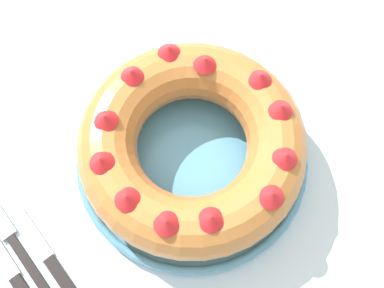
# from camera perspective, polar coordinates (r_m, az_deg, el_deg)

# --- Properties ---
(ground_plane) EXTENTS (8.00, 8.00, 0.00)m
(ground_plane) POSITION_cam_1_polar(r_m,az_deg,el_deg) (1.45, 0.82, -12.04)
(ground_plane) COLOR gray
(dining_table) EXTENTS (1.46, 1.25, 0.77)m
(dining_table) POSITION_cam_1_polar(r_m,az_deg,el_deg) (0.78, 1.49, -3.24)
(dining_table) COLOR silver
(dining_table) RESTS_ON ground_plane
(serving_dish) EXTENTS (0.35, 0.35, 0.02)m
(serving_dish) POSITION_cam_1_polar(r_m,az_deg,el_deg) (0.69, 0.00, -1.65)
(serving_dish) COLOR #518EB2
(serving_dish) RESTS_ON dining_table
(bundt_cake) EXTENTS (0.33, 0.33, 0.10)m
(bundt_cake) POSITION_cam_1_polar(r_m,az_deg,el_deg) (0.64, 0.00, 0.03)
(bundt_cake) COLOR #C67538
(bundt_cake) RESTS_ON serving_dish
(fork) EXTENTS (0.02, 0.20, 0.01)m
(fork) POSITION_cam_1_polar(r_m,az_deg,el_deg) (0.71, -21.01, -12.61)
(fork) COLOR black
(fork) RESTS_ON dining_table
(serving_knife) EXTENTS (0.02, 0.22, 0.01)m
(serving_knife) POSITION_cam_1_polar(r_m,az_deg,el_deg) (0.70, -21.44, -15.71)
(serving_knife) COLOR black
(serving_knife) RESTS_ON dining_table
(cake_knife) EXTENTS (0.02, 0.17, 0.01)m
(cake_knife) POSITION_cam_1_polar(r_m,az_deg,el_deg) (0.69, -17.63, -13.85)
(cake_knife) COLOR black
(cake_knife) RESTS_ON dining_table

